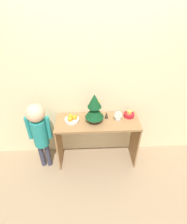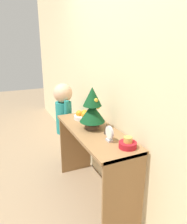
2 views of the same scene
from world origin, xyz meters
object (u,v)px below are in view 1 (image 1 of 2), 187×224
fruit_bowl (72,119)px  desk_clock (118,116)px  figurine (106,115)px  child_figure (39,129)px  mini_tree (94,108)px  singing_bowl (129,114)px

fruit_bowl → desk_clock: bearing=-0.4°
figurine → child_figure: size_ratio=0.09×
desk_clock → figurine: bearing=160.4°
mini_tree → desk_clock: bearing=2.6°
singing_bowl → fruit_bowl: bearing=-174.7°
desk_clock → singing_bowl: bearing=25.1°
mini_tree → singing_bowl: (0.50, 0.10, -0.18)m
fruit_bowl → figurine: figurine is taller
child_figure → singing_bowl: bearing=7.5°
mini_tree → desk_clock: (0.33, 0.01, -0.15)m
fruit_bowl → singing_bowl: bearing=5.3°
fruit_bowl → desk_clock: size_ratio=1.38×
singing_bowl → desk_clock: size_ratio=1.05×
mini_tree → child_figure: bearing=-174.8°
singing_bowl → child_figure: size_ratio=0.13×
fruit_bowl → singing_bowl: size_ratio=1.32×
singing_bowl → mini_tree: bearing=-169.2°
fruit_bowl → desk_clock: desk_clock is taller
singing_bowl → figurine: figurine is taller
fruit_bowl → mini_tree: bearing=-3.5°
mini_tree → fruit_bowl: mini_tree is taller
singing_bowl → figurine: (-0.33, -0.02, 0.02)m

